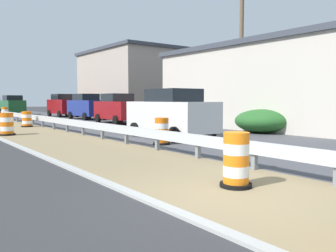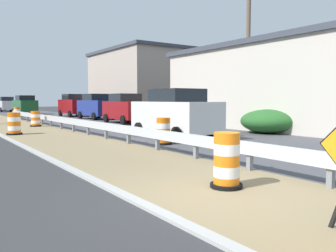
{
  "view_description": "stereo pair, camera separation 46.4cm",
  "coord_description": "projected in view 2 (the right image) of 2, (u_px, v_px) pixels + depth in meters",
  "views": [
    {
      "loc": [
        -4.46,
        -4.05,
        1.72
      ],
      "look_at": [
        2.45,
        5.07,
        0.83
      ],
      "focal_mm": 36.97,
      "sensor_mm": 36.0,
      "label": 1
    },
    {
      "loc": [
        -4.09,
        -4.32,
        1.72
      ],
      "look_at": [
        2.45,
        5.07,
        0.83
      ],
      "focal_mm": 36.97,
      "sensor_mm": 36.0,
      "label": 2
    }
  ],
  "objects": [
    {
      "name": "car_lead_far_lane",
      "position": [
        175.0,
        114.0,
        15.41
      ],
      "size": [
        2.13,
        4.55,
        2.17
      ],
      "rotation": [
        0.0,
        0.0,
        1.57
      ],
      "color": "silver",
      "rests_on": "ground"
    },
    {
      "name": "utility_pole_near",
      "position": [
        248.0,
        52.0,
        19.76
      ],
      "size": [
        0.24,
        1.8,
        8.54
      ],
      "color": "brown",
      "rests_on": "ground"
    },
    {
      "name": "curb_near_edge",
      "position": [
        156.0,
        212.0,
        5.26
      ],
      "size": [
        0.2,
        120.0,
        0.11
      ],
      "primitive_type": "cube",
      "color": "#ADADA8",
      "rests_on": "ground"
    },
    {
      "name": "traffic_barrel_far",
      "position": [
        36.0,
        120.0,
        21.88
      ],
      "size": [
        0.7,
        0.7,
        0.97
      ],
      "color": "orange",
      "rests_on": "ground"
    },
    {
      "name": "traffic_barrel_mid",
      "position": [
        14.0,
        125.0,
        16.78
      ],
      "size": [
        0.73,
        0.73,
        1.08
      ],
      "color": "orange",
      "rests_on": "ground"
    },
    {
      "name": "car_distant_a",
      "position": [
        126.0,
        108.0,
        25.05
      ],
      "size": [
        2.2,
        4.43,
        2.13
      ],
      "rotation": [
        0.0,
        0.0,
        -1.6
      ],
      "color": "maroon",
      "rests_on": "ground"
    },
    {
      "name": "roadside_shop_far",
      "position": [
        146.0,
        84.0,
        36.62
      ],
      "size": [
        8.82,
        11.47,
        6.76
      ],
      "color": "#AD9E8E",
      "rests_on": "ground"
    },
    {
      "name": "guardrail_median",
      "position": [
        284.0,
        155.0,
        7.45
      ],
      "size": [
        0.18,
        57.2,
        0.71
      ],
      "color": "silver",
      "rests_on": "ground"
    },
    {
      "name": "car_trailing_far_lane",
      "position": [
        25.0,
        105.0,
        39.47
      ],
      "size": [
        2.19,
        4.07,
        2.17
      ],
      "rotation": [
        0.0,
        0.0,
        1.6
      ],
      "color": "#195128",
      "rests_on": "ground"
    },
    {
      "name": "bush_roadside",
      "position": [
        268.0,
        121.0,
        17.6
      ],
      "size": [
        2.81,
        2.81,
        1.21
      ],
      "primitive_type": "ellipsoid",
      "color": "#286028",
      "rests_on": "ground"
    },
    {
      "name": "car_lead_near_lane",
      "position": [
        6.0,
        104.0,
        47.92
      ],
      "size": [
        2.04,
        4.35,
        2.07
      ],
      "rotation": [
        0.0,
        0.0,
        1.59
      ],
      "color": "silver",
      "rests_on": "ground"
    },
    {
      "name": "car_trailing_near_lane",
      "position": [
        74.0,
        105.0,
        34.98
      ],
      "size": [
        2.13,
        4.13,
        2.26
      ],
      "rotation": [
        0.0,
        0.0,
        -1.55
      ],
      "color": "maroon",
      "rests_on": "ground"
    },
    {
      "name": "traffic_barrel_farthest",
      "position": [
        17.0,
        113.0,
        32.96
      ],
      "size": [
        0.72,
        0.72,
        0.99
      ],
      "color": "orange",
      "rests_on": "ground"
    },
    {
      "name": "roadside_shop_near",
      "position": [
        283.0,
        87.0,
        21.92
      ],
      "size": [
        8.95,
        13.11,
        5.0
      ],
      "color": "beige",
      "rests_on": "ground"
    },
    {
      "name": "median_dirt_strip",
      "position": [
        243.0,
        193.0,
        6.35
      ],
      "size": [
        3.62,
        120.0,
        0.01
      ],
      "primitive_type": "cube",
      "color": "#8E7A56",
      "rests_on": "ground"
    },
    {
      "name": "car_mid_far_lane",
      "position": [
        96.0,
        106.0,
        30.13
      ],
      "size": [
        2.1,
        4.48,
        2.2
      ],
      "rotation": [
        0.0,
        0.0,
        -1.54
      ],
      "color": "navy",
      "rests_on": "ground"
    },
    {
      "name": "traffic_barrel_close",
      "position": [
        163.0,
        132.0,
        13.14
      ],
      "size": [
        0.65,
        0.65,
        1.02
      ],
      "color": "orange",
      "rests_on": "ground"
    },
    {
      "name": "traffic_barrel_nearest",
      "position": [
        227.0,
        163.0,
        6.7
      ],
      "size": [
        0.63,
        0.63,
        1.08
      ],
      "color": "orange",
      "rests_on": "ground"
    },
    {
      "name": "ground_plane",
      "position": [
        219.0,
        198.0,
        6.0
      ],
      "size": [
        160.0,
        160.0,
        0.0
      ],
      "primitive_type": "plane",
      "color": "#333335"
    }
  ]
}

